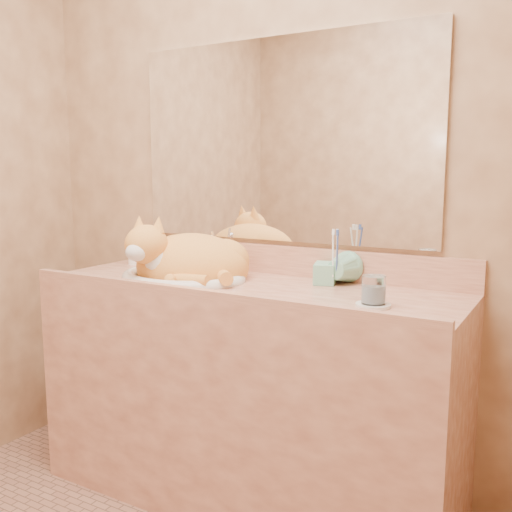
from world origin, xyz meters
The scene contains 12 objects.
wall_back centered at (0.00, 1.00, 1.25)m, with size 2.40×0.02×2.50m, color brown.
vanity_counter centered at (0.00, 0.72, 0.42)m, with size 1.60×0.55×0.85m, color #9E5C46, non-canonical shape.
mirror centered at (0.00, 0.99, 1.39)m, with size 1.30×0.02×0.80m, color white.
sink_basin centered at (-0.27, 0.70, 0.93)m, with size 0.51×0.42×0.16m, color white, non-canonical shape.
faucet centered at (-0.27, 0.90, 0.93)m, with size 0.04×0.11×0.16m, color white, non-canonical shape.
cat centered at (-0.27, 0.71, 0.93)m, with size 0.46×0.38×0.25m, color orange, non-canonical shape.
soap_dispenser centered at (0.26, 0.85, 0.94)m, with size 0.08×0.08×0.17m, color #79C2A2.
toothbrush_cup centered at (0.30, 0.87, 0.91)m, with size 0.12×0.12×0.11m, color #79C2A2.
toothbrushes centered at (0.30, 0.87, 0.98)m, with size 0.04×0.04×0.21m, color white, non-canonical shape.
saucer centered at (0.52, 0.63, 0.85)m, with size 0.11×0.11×0.01m, color silver.
water_glass centered at (0.52, 0.63, 0.90)m, with size 0.07×0.07×0.09m, color silver.
lotion_bottle centered at (-0.69, 0.88, 0.90)m, with size 0.05×0.05×0.11m, color white.
Camera 1 is at (1.08, -1.06, 1.27)m, focal length 40.00 mm.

